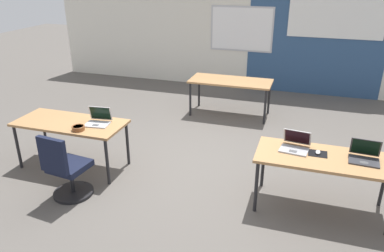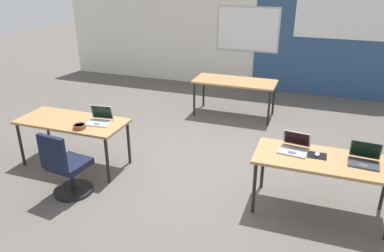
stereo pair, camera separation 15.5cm
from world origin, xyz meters
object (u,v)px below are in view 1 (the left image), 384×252
Objects in this scene: laptop_near_right_inner at (295,145)px; snack_bowl at (78,128)px; laptop_near_right_end at (364,156)px; chair_near_left_inner at (66,172)px; laptop_near_left_inner at (98,120)px; desk_near_right at (324,161)px; desk_near_left at (70,126)px; desk_far_center at (231,83)px; mouse_near_right_inner at (318,152)px.

laptop_near_right_inner is 2.07× the size of snack_bowl.
laptop_near_right_end is 3.63m from chair_near_left_inner.
snack_bowl is (-3.63, -0.27, -0.01)m from laptop_near_right_end.
laptop_near_left_inner is 2.71m from laptop_near_right_inner.
desk_near_right is 1.74× the size of chair_near_left_inner.
laptop_near_right_end is at bearing -160.94° from chair_near_left_inner.
chair_near_left_inner is at bearing -77.33° from snack_bowl.
desk_near_left is 1.74× the size of chair_near_left_inner.
laptop_near_right_inner is at bearing -62.71° from desk_far_center.
laptop_near_right_inner reaches higher than desk_far_center.
snack_bowl is at bearing -171.56° from laptop_near_right_end.
chair_near_left_inner is (0.41, -0.74, -0.28)m from desk_near_left.
snack_bowl is at bearing -166.42° from laptop_near_right_inner.
desk_far_center is 15.41× the size of mouse_near_right_inner.
desk_far_center is 4.40× the size of laptop_near_left_inner.
laptop_near_right_inner reaches higher than chair_near_left_inner.
desk_far_center is 4.57× the size of laptop_near_right_end.
laptop_near_left_inner reaches higher than desk_near_right.
chair_near_left_inner reaches higher than desk_near_right.
desk_far_center is at bearing 64.15° from snack_bowl.
desk_near_right is 1.00× the size of desk_far_center.
desk_near_right is 3.19m from chair_near_left_inner.
mouse_near_right_inner is (1.67, -2.74, 0.08)m from desk_far_center.
laptop_near_right_end is (3.92, 0.05, 0.11)m from desk_near_left.
desk_near_left is 4.57× the size of laptop_near_right_end.
snack_bowl is (-0.14, -0.28, -0.01)m from laptop_near_left_inner.
laptop_near_left_inner is 2.05× the size of snack_bowl.
desk_far_center is at bearing 57.99° from desk_near_left.
laptop_near_right_end is 0.96× the size of laptop_near_left_inner.
desk_near_right is at bearing -8.56° from laptop_near_left_inner.
mouse_near_right_inner reaches higher than desk_far_center.
mouse_near_right_inner is at bearing -58.75° from desk_far_center.
laptop_near_right_inner reaches higher than desk_near_left.
chair_near_left_inner is (-1.34, -3.54, -0.28)m from desk_far_center.
laptop_near_left_inner is (-3.07, 0.07, 0.11)m from desk_near_right.
laptop_near_left_inner is at bearing -85.37° from chair_near_left_inner.
mouse_near_right_inner is at bearing 0.93° from desk_near_left.
snack_bowl is at bearing -70.91° from chair_near_left_inner.
desk_near_left is at bearing -179.07° from mouse_near_right_inner.
laptop_near_left_inner is 3.50× the size of mouse_near_right_inner.
chair_near_left_inner reaches higher than desk_near_left.
desk_near_left is 3.42m from mouse_near_right_inner.
laptop_near_left_inner is at bearing 63.48° from snack_bowl.
desk_far_center is 4.35× the size of laptop_near_right_inner.
desk_near_right is at bearing -160.20° from chair_near_left_inner.
laptop_near_left_inner reaches higher than desk_far_center.
desk_near_right is at bearing -33.26° from mouse_near_right_inner.
desk_far_center is at bearing -104.40° from chair_near_left_inner.
desk_far_center is 9.01× the size of snack_bowl.
laptop_near_right_end reaches higher than snack_bowl.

